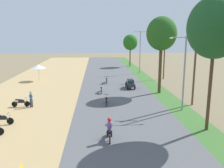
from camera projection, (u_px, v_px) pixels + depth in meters
parked_motorbike_second at (2, 119)px, 18.84m from camera, size 1.80×0.54×0.94m
parked_motorbike_third at (21, 102)px, 23.53m from camera, size 1.80×0.54×0.94m
vendor_umbrella at (38, 67)px, 36.65m from camera, size 2.20×2.20×2.52m
pedestrian_on_shoulder at (31, 98)px, 23.32m from camera, size 0.42×0.35×1.62m
median_tree_second at (215, 28)px, 16.38m from camera, size 3.88×3.88×9.80m
median_tree_third at (162, 34)px, 27.92m from camera, size 3.61×3.61×9.25m
median_tree_fourth at (130, 42)px, 52.98m from camera, size 3.26×3.26×7.20m
streetlamp_near at (185, 68)px, 21.77m from camera, size 3.16×0.20×7.01m
streetlamp_mid at (140, 49)px, 43.48m from camera, size 3.16×0.20×7.80m
utility_pole_near at (195, 60)px, 23.49m from camera, size 1.80×0.20×9.02m
utility_pole_far at (164, 52)px, 38.03m from camera, size 1.80×0.20×8.48m
car_sedan_charcoal at (130, 83)px, 31.65m from camera, size 1.10×2.26×1.19m
motorbike_ahead_second at (109, 129)px, 15.91m from camera, size 0.54×1.80×1.66m
motorbike_ahead_third at (106, 100)px, 24.30m from camera, size 0.54×1.80×0.94m
motorbike_ahead_fourth at (101, 89)px, 29.24m from camera, size 0.54×1.80×0.94m
motorbike_ahead_fifth at (107, 80)px, 35.14m from camera, size 0.54×1.80×0.94m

